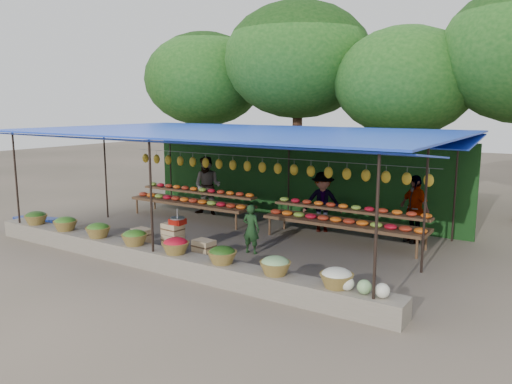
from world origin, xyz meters
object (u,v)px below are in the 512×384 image
Objects in this scene: crate_counter at (172,243)px; vendor_seated at (251,229)px; weighing_scale at (177,221)px; blue_crate_back at (22,222)px; blue_crate_front at (51,223)px.

crate_counter is 2.03× the size of vendor_seated.
vendor_seated reaches higher than weighing_scale.
vendor_seated is at bearing 24.82° from blue_crate_back.
blue_crate_back is at bearing -177.23° from crate_counter.
crate_counter reaches higher than blue_crate_front.
blue_crate_back is (-5.67, -0.27, -0.71)m from weighing_scale.
vendor_seated is 2.43× the size of blue_crate_back.
blue_crate_back is at bearing -177.32° from weighing_scale.
blue_crate_back is (-0.82, -0.34, 0.00)m from blue_crate_front.
vendor_seated reaches higher than blue_crate_front.
weighing_scale is (0.18, 0.00, 0.54)m from crate_counter.
vendor_seated reaches higher than crate_counter.
vendor_seated is 7.06m from blue_crate_back.
vendor_seated is at bearing -1.07° from blue_crate_front.
weighing_scale is 0.31× the size of vendor_seated.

